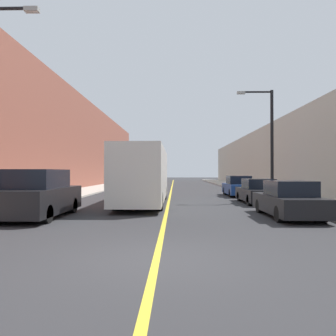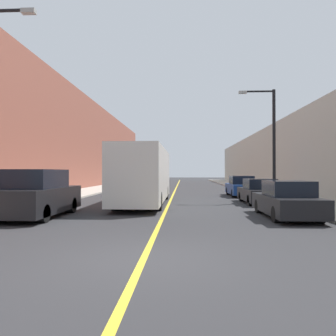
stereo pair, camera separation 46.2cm
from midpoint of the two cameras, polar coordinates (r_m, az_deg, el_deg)
name	(u,v)px [view 2 (the right image)]	position (r m, az deg, el deg)	size (l,w,h in m)	color
ground_plane	(143,259)	(7.31, -2.45, -15.59)	(200.00, 200.00, 0.00)	#2D2D30
sidewalk_left	(105,188)	(38.10, -10.61, -3.38)	(3.67, 72.00, 0.12)	#B2AA9E
sidewalk_right	(249,188)	(37.83, 14.21, -3.39)	(3.67, 72.00, 0.12)	#B2AA9E
building_row_left	(72,143)	(39.26, -16.06, 4.26)	(4.00, 72.00, 10.45)	brown
building_row_right	(283,158)	(38.76, 19.76, 1.65)	(4.00, 72.00, 6.82)	#B7B2A3
road_center_line	(176,188)	(37.08, 1.75, -3.55)	(0.16, 72.00, 0.01)	gold
bus	(145,175)	(19.12, -3.41, -1.18)	(2.43, 10.32, 3.19)	silver
parked_suv_left	(38,195)	(14.53, -20.91, -4.44)	(2.04, 4.89, 1.98)	black
car_right_near	(287,201)	(14.37, 20.83, -5.39)	(1.83, 4.59, 1.51)	black
car_right_mid	(259,192)	(20.16, 16.17, -4.09)	(1.80, 4.51, 1.46)	black
car_right_far	(241,187)	(25.86, 13.09, -3.24)	(1.82, 4.63, 1.57)	navy
street_lamp_right	(271,137)	(21.94, 18.05, 5.20)	(2.32, 0.24, 6.99)	black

